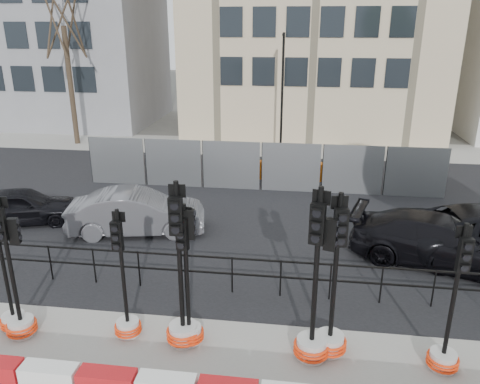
# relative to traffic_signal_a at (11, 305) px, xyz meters

# --- Properties ---
(ground) EXTENTS (120.00, 120.00, 0.00)m
(ground) POSITION_rel_traffic_signal_a_xyz_m (4.58, 0.88, -0.61)
(ground) COLOR #51514C
(ground) RESTS_ON ground
(road) EXTENTS (40.00, 14.00, 0.03)m
(road) POSITION_rel_traffic_signal_a_xyz_m (4.58, 7.88, -0.60)
(road) COLOR black
(road) RESTS_ON ground
(sidewalk_far) EXTENTS (40.00, 4.00, 0.02)m
(sidewalk_far) POSITION_rel_traffic_signal_a_xyz_m (4.58, 16.88, -0.60)
(sidewalk_far) COLOR gray
(sidewalk_far) RESTS_ON ground
(building_grey) EXTENTS (11.00, 9.06, 14.00)m
(building_grey) POSITION_rel_traffic_signal_a_xyz_m (-9.42, 22.87, 6.39)
(building_grey) COLOR gray
(building_grey) RESTS_ON ground
(kerb_railing) EXTENTS (18.00, 0.04, 1.00)m
(kerb_railing) POSITION_rel_traffic_signal_a_xyz_m (4.58, 2.08, 0.07)
(kerb_railing) COLOR black
(kerb_railing) RESTS_ON ground
(heras_fencing) EXTENTS (14.33, 1.72, 2.00)m
(heras_fencing) POSITION_rel_traffic_signal_a_xyz_m (4.10, 10.59, 0.10)
(heras_fencing) COLOR gray
(heras_fencing) RESTS_ON ground
(lamp_post_far) EXTENTS (0.12, 0.56, 6.00)m
(lamp_post_far) POSITION_rel_traffic_signal_a_xyz_m (5.08, 15.86, 2.61)
(lamp_post_far) COLOR black
(lamp_post_far) RESTS_ON ground
(tree_bare_far) EXTENTS (2.00, 2.00, 9.00)m
(tree_bare_far) POSITION_rel_traffic_signal_a_xyz_m (-6.42, 16.38, 6.04)
(tree_bare_far) COLOR #473828
(tree_bare_far) RESTS_ON ground
(traffic_signal_a) EXTENTS (0.59, 0.59, 2.98)m
(traffic_signal_a) POSITION_rel_traffic_signal_a_xyz_m (0.00, 0.00, 0.00)
(traffic_signal_a) COLOR silver
(traffic_signal_a) RESTS_ON ground
(traffic_signal_b) EXTENTS (0.64, 0.64, 3.27)m
(traffic_signal_b) POSITION_rel_traffic_signal_a_xyz_m (0.31, -0.19, 0.16)
(traffic_signal_b) COLOR silver
(traffic_signal_b) RESTS_ON ground
(traffic_signal_c) EXTENTS (0.58, 0.58, 2.95)m
(traffic_signal_c) POSITION_rel_traffic_signal_a_xyz_m (2.59, 0.11, -0.01)
(traffic_signal_c) COLOR silver
(traffic_signal_c) RESTS_ON ground
(traffic_signal_d) EXTENTS (0.71, 0.71, 3.62)m
(traffic_signal_d) POSITION_rel_traffic_signal_a_xyz_m (3.85, 0.02, 0.25)
(traffic_signal_d) COLOR silver
(traffic_signal_d) RESTS_ON ground
(traffic_signal_e) EXTENTS (0.62, 0.62, 3.16)m
(traffic_signal_e) POSITION_rel_traffic_signal_a_xyz_m (3.96, 0.06, 0.04)
(traffic_signal_e) COLOR silver
(traffic_signal_e) RESTS_ON ground
(traffic_signal_f) EXTENTS (0.72, 0.72, 3.68)m
(traffic_signal_f) POSITION_rel_traffic_signal_a_xyz_m (6.53, -0.10, 0.26)
(traffic_signal_f) COLOR silver
(traffic_signal_f) RESTS_ON ground
(traffic_signal_g) EXTENTS (0.69, 0.69, 3.51)m
(traffic_signal_g) POSITION_rel_traffic_signal_a_xyz_m (6.90, 0.11, 0.11)
(traffic_signal_g) COLOR silver
(traffic_signal_g) RESTS_ON ground
(traffic_signal_h) EXTENTS (0.61, 0.61, 3.11)m
(traffic_signal_h) POSITION_rel_traffic_signal_a_xyz_m (9.07, -0.09, 0.03)
(traffic_signal_h) COLOR silver
(traffic_signal_h) RESTS_ON ground
(car_a) EXTENTS (3.55, 4.49, 1.24)m
(car_a) POSITION_rel_traffic_signal_a_xyz_m (-3.10, 5.50, 0.01)
(car_a) COLOR black
(car_a) RESTS_ON ground
(car_b) EXTENTS (3.19, 4.88, 1.41)m
(car_b) POSITION_rel_traffic_signal_a_xyz_m (1.02, 5.28, 0.09)
(car_b) COLOR #55565B
(car_b) RESTS_ON ground
(car_c) EXTENTS (4.57, 5.87, 1.40)m
(car_c) POSITION_rel_traffic_signal_a_xyz_m (10.05, 4.39, 0.08)
(car_c) COLOR black
(car_c) RESTS_ON ground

